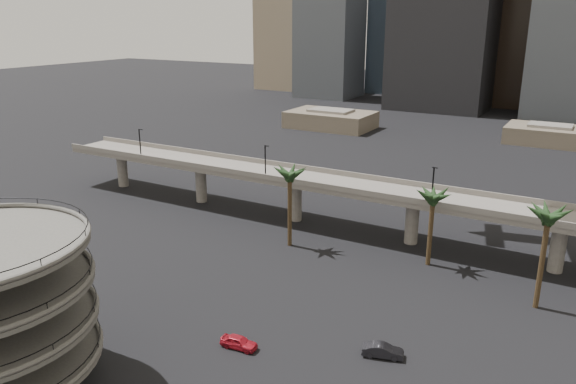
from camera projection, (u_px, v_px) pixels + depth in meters
The scene contains 5 objects.
overpass at pixel (351, 191), 96.72m from camera, with size 130.00×9.30×14.70m.
palm_trees at pixel (471, 201), 79.08m from camera, with size 54.40×18.40×14.00m.
low_buildings at pixel (491, 133), 166.95m from camera, with size 135.00×27.50×6.80m.
car_a at pixel (239, 342), 63.74m from camera, with size 1.76×4.37×1.49m, color red.
car_b at pixel (383, 351), 62.09m from camera, with size 1.60×4.59×1.51m, color black.
Camera 1 is at (36.64, -30.48, 36.10)m, focal length 35.00 mm.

